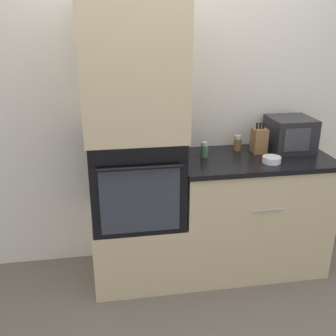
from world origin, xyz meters
TOP-DOWN VIEW (x-y plane):
  - ground_plane at (0.00, 0.00)m, footprint 12.00×12.00m
  - wall_back at (0.00, 0.63)m, footprint 8.00×0.05m
  - oven_cabinet_base at (-0.33, 0.30)m, footprint 0.65×0.60m
  - wall_oven at (-0.33, 0.30)m, footprint 0.63×0.64m
  - oven_cabinet_upper at (-0.33, 0.30)m, footprint 0.65×0.60m
  - counter_unit at (0.55, 0.30)m, footprint 1.12×0.63m
  - microwave at (0.86, 0.41)m, footprint 0.32×0.32m
  - knife_block at (0.61, 0.39)m, footprint 0.10×0.11m
  - bowl at (0.62, 0.16)m, footprint 0.13×0.13m
  - condiment_jar_near at (0.18, 0.35)m, footprint 0.06×0.06m
  - condiment_jar_mid at (0.47, 0.47)m, footprint 0.06×0.06m

SIDE VIEW (x-z plane):
  - ground_plane at x=0.00m, z-range 0.00..0.00m
  - oven_cabinet_base at x=-0.33m, z-range 0.00..0.50m
  - counter_unit at x=0.55m, z-range 0.00..0.92m
  - wall_oven at x=-0.33m, z-range 0.50..1.12m
  - bowl at x=0.62m, z-range 0.91..0.96m
  - condiment_jar_near at x=0.18m, z-range 0.91..1.03m
  - condiment_jar_mid at x=0.47m, z-range 0.91..1.03m
  - knife_block at x=0.61m, z-range 0.89..1.12m
  - microwave at x=0.86m, z-range 0.91..1.17m
  - wall_back at x=0.00m, z-range 0.00..2.50m
  - oven_cabinet_upper at x=-0.33m, z-range 1.12..2.01m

